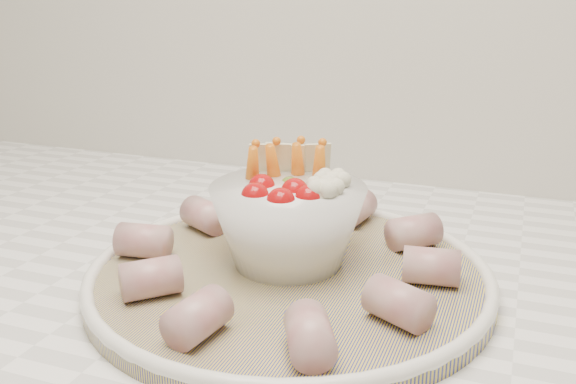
% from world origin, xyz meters
% --- Properties ---
extents(serving_platter, '(0.36, 0.36, 0.02)m').
position_xyz_m(serving_platter, '(0.09, 1.41, 0.93)').
color(serving_platter, navy).
rests_on(serving_platter, kitchen_counter).
extents(veggie_bowl, '(0.14, 0.14, 0.11)m').
position_xyz_m(veggie_bowl, '(0.08, 1.42, 0.98)').
color(veggie_bowl, white).
rests_on(veggie_bowl, serving_platter).
extents(cured_meat_rolls, '(0.31, 0.32, 0.03)m').
position_xyz_m(cured_meat_rolls, '(0.09, 1.41, 0.95)').
color(cured_meat_rolls, '#A24A4F').
rests_on(cured_meat_rolls, serving_platter).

